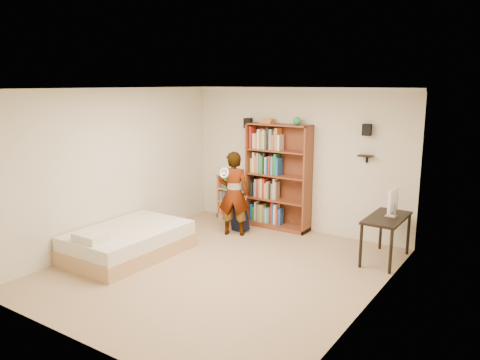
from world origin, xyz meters
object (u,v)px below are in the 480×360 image
Objects in this scene: tall_bookshelf at (278,177)px; person at (234,193)px; daybed at (128,239)px; computer_desk at (385,239)px; low_bookshelf at (235,197)px.

person is at bearing -120.40° from tall_bookshelf.
daybed is (-1.29, -2.67, -0.72)m from tall_bookshelf.
tall_bookshelf is at bearing 165.98° from computer_desk.
low_bookshelf is 2.74m from daybed.
tall_bookshelf is at bearing -2.65° from low_bookshelf.
tall_bookshelf is 1.29× the size of person.
tall_bookshelf is 1.90× the size of computer_desk.
low_bookshelf is at bearing 169.49° from computer_desk.
daybed is 1.25× the size of person.
daybed is at bearing -115.78° from tall_bookshelf.
low_bookshelf is at bearing -81.33° from person.
tall_bookshelf is 0.97m from person.
low_bookshelf is at bearing 177.35° from tall_bookshelf.
low_bookshelf is at bearing 84.88° from daybed.
tall_bookshelf is at bearing 64.22° from daybed.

